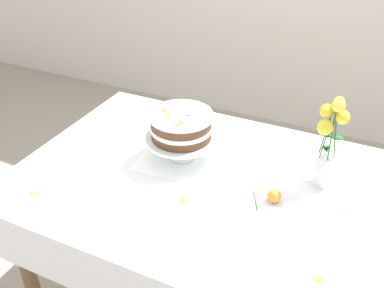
% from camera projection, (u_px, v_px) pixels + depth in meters
% --- Properties ---
extents(dining_table, '(1.40, 1.00, 0.74)m').
position_uv_depth(dining_table, '(199.00, 198.00, 1.65)').
color(dining_table, white).
rests_on(dining_table, ground).
extents(linen_napkin, '(0.34, 0.34, 0.00)m').
position_uv_depth(linen_napkin, '(182.00, 157.00, 1.73)').
color(linen_napkin, white).
rests_on(linen_napkin, dining_table).
extents(cake_stand, '(0.29, 0.29, 0.10)m').
position_uv_depth(cake_stand, '(182.00, 140.00, 1.68)').
color(cake_stand, silver).
rests_on(cake_stand, linen_napkin).
extents(layer_cake, '(0.25, 0.25, 0.11)m').
position_uv_depth(layer_cake, '(181.00, 125.00, 1.65)').
color(layer_cake, brown).
rests_on(layer_cake, cake_stand).
extents(flower_vase, '(0.10, 0.09, 0.36)m').
position_uv_depth(flower_vase, '(327.00, 147.00, 1.50)').
color(flower_vase, silver).
rests_on(flower_vase, dining_table).
extents(fallen_rose, '(0.11, 0.10, 0.05)m').
position_uv_depth(fallen_rose, '(273.00, 196.00, 1.49)').
color(fallen_rose, '#2D6028').
rests_on(fallen_rose, dining_table).
extents(loose_petal_0, '(0.03, 0.04, 0.01)m').
position_uv_depth(loose_petal_0, '(345.00, 207.00, 1.47)').
color(loose_petal_0, pink).
rests_on(loose_petal_0, dining_table).
extents(loose_petal_1, '(0.04, 0.04, 0.00)m').
position_uv_depth(loose_petal_1, '(184.00, 200.00, 1.50)').
color(loose_petal_1, orange).
rests_on(loose_petal_1, dining_table).
extents(loose_petal_2, '(0.03, 0.03, 0.01)m').
position_uv_depth(loose_petal_2, '(33.00, 193.00, 1.53)').
color(loose_petal_2, yellow).
rests_on(loose_petal_2, dining_table).
extents(loose_petal_3, '(0.04, 0.03, 0.01)m').
position_uv_depth(loose_petal_3, '(320.00, 279.00, 1.21)').
color(loose_petal_3, yellow).
rests_on(loose_petal_3, dining_table).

